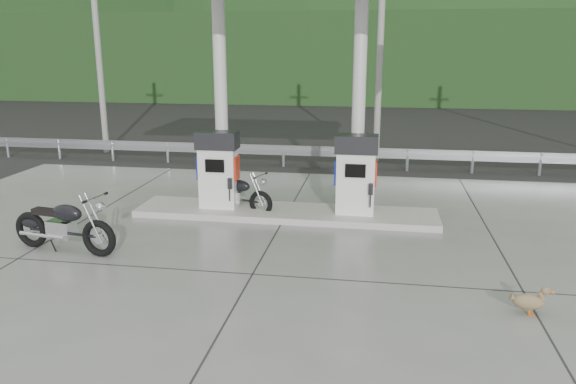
% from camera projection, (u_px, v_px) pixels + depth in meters
% --- Properties ---
extents(ground, '(160.00, 160.00, 0.00)m').
position_uv_depth(ground, '(264.00, 255.00, 10.74)').
color(ground, black).
rests_on(ground, ground).
extents(forecourt_apron, '(18.00, 14.00, 0.02)m').
position_uv_depth(forecourt_apron, '(264.00, 254.00, 10.74)').
color(forecourt_apron, slate).
rests_on(forecourt_apron, ground).
extents(pump_island, '(7.00, 1.40, 0.15)m').
position_uv_depth(pump_island, '(286.00, 213.00, 13.11)').
color(pump_island, gray).
rests_on(pump_island, forecourt_apron).
extents(gas_pump_left, '(0.95, 0.55, 1.80)m').
position_uv_depth(gas_pump_left, '(218.00, 170.00, 13.11)').
color(gas_pump_left, silver).
rests_on(gas_pump_left, pump_island).
extents(gas_pump_right, '(0.95, 0.55, 1.80)m').
position_uv_depth(gas_pump_right, '(356.00, 175.00, 12.61)').
color(gas_pump_right, silver).
rests_on(gas_pump_right, pump_island).
extents(canopy_column_left, '(0.30, 0.30, 5.00)m').
position_uv_depth(canopy_column_left, '(221.00, 99.00, 13.08)').
color(canopy_column_left, silver).
rests_on(canopy_column_left, pump_island).
extents(canopy_column_right, '(0.30, 0.30, 5.00)m').
position_uv_depth(canopy_column_right, '(359.00, 101.00, 12.58)').
color(canopy_column_right, silver).
rests_on(canopy_column_right, pump_island).
extents(guardrail, '(26.00, 0.16, 1.42)m').
position_uv_depth(guardrail, '(314.00, 146.00, 18.20)').
color(guardrail, gray).
rests_on(guardrail, ground).
extents(road, '(60.00, 7.00, 0.01)m').
position_uv_depth(road, '(324.00, 149.00, 21.72)').
color(road, black).
rests_on(road, ground).
extents(utility_pole_a, '(0.22, 0.22, 8.00)m').
position_uv_depth(utility_pole_a, '(98.00, 42.00, 20.05)').
color(utility_pole_a, gray).
rests_on(utility_pole_a, ground).
extents(utility_pole_b, '(0.22, 0.22, 8.00)m').
position_uv_depth(utility_pole_b, '(380.00, 42.00, 18.48)').
color(utility_pole_b, gray).
rests_on(utility_pole_b, ground).
extents(tree_band, '(80.00, 6.00, 6.00)m').
position_uv_depth(tree_band, '(352.00, 58.00, 38.61)').
color(tree_band, black).
rests_on(tree_band, ground).
extents(forested_hills, '(100.00, 40.00, 140.00)m').
position_uv_depth(forested_hills, '(364.00, 78.00, 68.01)').
color(forested_hills, black).
rests_on(forested_hills, ground).
extents(motorcycle_left, '(2.24, 1.04, 1.02)m').
position_uv_depth(motorcycle_left, '(64.00, 226.00, 10.76)').
color(motorcycle_left, black).
rests_on(motorcycle_left, forecourt_apron).
extents(motorcycle_right, '(1.90, 1.11, 0.86)m').
position_uv_depth(motorcycle_right, '(237.00, 194.00, 13.34)').
color(motorcycle_right, black).
rests_on(motorcycle_right, forecourt_apron).
extents(duck, '(0.55, 0.19, 0.39)m').
position_uv_depth(duck, '(528.00, 302.00, 8.29)').
color(duck, brown).
rests_on(duck, forecourt_apron).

